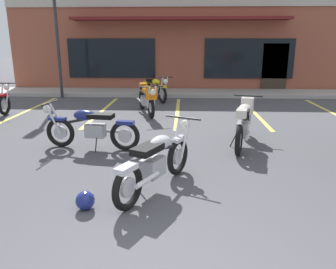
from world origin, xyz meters
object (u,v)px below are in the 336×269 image
(motorcycle_silver_naked, at_px, (91,127))
(motorcycle_orange_scrambler, at_px, (244,121))
(helmet_on_pavement, at_px, (85,200))
(parking_lot_lamp_post, at_px, (55,19))
(motorcycle_blue_standard, at_px, (155,88))
(motorcycle_black_cruiser, at_px, (147,97))
(motorcycle_foreground_classic, at_px, (156,161))

(motorcycle_silver_naked, distance_m, motorcycle_orange_scrambler, 3.30)
(motorcycle_orange_scrambler, relative_size, helmet_on_pavement, 7.95)
(motorcycle_silver_naked, height_order, parking_lot_lamp_post, parking_lot_lamp_post)
(motorcycle_orange_scrambler, distance_m, parking_lot_lamp_post, 8.86)
(motorcycle_blue_standard, distance_m, parking_lot_lamp_post, 4.54)
(motorcycle_orange_scrambler, bearing_deg, parking_lot_lamp_post, 136.60)
(motorcycle_black_cruiser, relative_size, parking_lot_lamp_post, 0.45)
(motorcycle_blue_standard, bearing_deg, motorcycle_black_cruiser, -90.68)
(motorcycle_black_cruiser, height_order, helmet_on_pavement, motorcycle_black_cruiser)
(motorcycle_black_cruiser, distance_m, motorcycle_orange_scrambler, 3.89)
(motorcycle_foreground_classic, xyz_separation_m, parking_lot_lamp_post, (-4.46, 8.28, 2.52))
(motorcycle_foreground_classic, relative_size, motorcycle_orange_scrambler, 0.94)
(motorcycle_black_cruiser, relative_size, motorcycle_blue_standard, 1.07)
(motorcycle_silver_naked, relative_size, parking_lot_lamp_post, 0.46)
(motorcycle_orange_scrambler, bearing_deg, motorcycle_blue_standard, 113.72)
(motorcycle_blue_standard, bearing_deg, parking_lot_lamp_post, 175.05)
(motorcycle_black_cruiser, relative_size, motorcycle_orange_scrambler, 0.99)
(motorcycle_silver_naked, distance_m, helmet_on_pavement, 2.75)
(parking_lot_lamp_post, bearing_deg, motorcycle_foreground_classic, -61.70)
(motorcycle_foreground_classic, height_order, parking_lot_lamp_post, parking_lot_lamp_post)
(motorcycle_foreground_classic, xyz_separation_m, motorcycle_silver_naked, (-1.54, 1.97, 0.00))
(motorcycle_silver_naked, xyz_separation_m, helmet_on_pavement, (0.62, -2.66, -0.33))
(motorcycle_black_cruiser, xyz_separation_m, motorcycle_silver_naked, (-0.81, -3.49, -0.07))
(motorcycle_black_cruiser, xyz_separation_m, motorcycle_orange_scrambler, (2.46, -3.02, 0.00))
(parking_lot_lamp_post, bearing_deg, motorcycle_orange_scrambler, -43.40)
(parking_lot_lamp_post, bearing_deg, helmet_on_pavement, -68.48)
(motorcycle_foreground_classic, bearing_deg, motorcycle_blue_standard, 95.04)
(motorcycle_foreground_classic, xyz_separation_m, helmet_on_pavement, (-0.92, -0.69, -0.33))
(motorcycle_orange_scrambler, bearing_deg, motorcycle_silver_naked, -171.86)
(motorcycle_orange_scrambler, bearing_deg, motorcycle_black_cruiser, 129.10)
(helmet_on_pavement, xyz_separation_m, parking_lot_lamp_post, (-3.54, 8.98, 2.85))
(motorcycle_silver_naked, bearing_deg, motorcycle_black_cruiser, 76.88)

